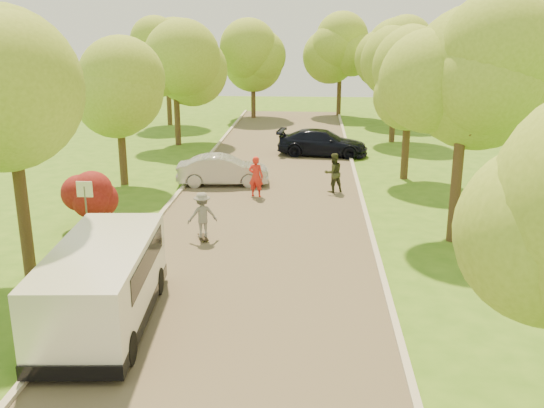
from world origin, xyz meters
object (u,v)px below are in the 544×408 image
(dark_sedan, at_px, (322,143))
(person_striped, at_px, (256,177))
(minivan, at_px, (103,284))
(skateboarder, at_px, (202,215))
(person_olive, at_px, (333,173))
(street_sign, at_px, (85,199))
(silver_sedan, at_px, (223,170))
(longboard, at_px, (203,237))

(dark_sedan, relative_size, person_striped, 2.86)
(minivan, bearing_deg, skateboarder, 73.94)
(minivan, distance_m, person_olive, 14.43)
(street_sign, bearing_deg, dark_sedan, 61.66)
(minivan, height_order, silver_sedan, minivan)
(longboard, relative_size, skateboarder, 0.53)
(longboard, height_order, person_olive, person_olive)
(silver_sedan, xyz_separation_m, dark_sedan, (4.76, 7.10, 0.05))
(street_sign, xyz_separation_m, skateboarder, (3.92, 0.50, -0.65))
(longboard, bearing_deg, minivan, 55.72)
(skateboarder, distance_m, person_striped, 5.88)
(longboard, distance_m, skateboarder, 0.82)
(minivan, bearing_deg, longboard, 73.94)
(street_sign, distance_m, person_striped, 8.17)
(street_sign, bearing_deg, silver_sedan, 66.92)
(longboard, xyz_separation_m, person_striped, (1.33, 5.73, 0.81))
(person_striped, bearing_deg, skateboarder, 91.03)
(minivan, relative_size, person_striped, 3.18)
(silver_sedan, distance_m, longboard, 7.75)
(skateboarder, height_order, person_olive, person_olive)
(minivan, bearing_deg, person_olive, 60.86)
(street_sign, height_order, dark_sedan, street_sign)
(longboard, bearing_deg, person_striped, -125.67)
(minivan, distance_m, dark_sedan, 21.93)
(skateboarder, bearing_deg, silver_sedan, -109.49)
(person_striped, bearing_deg, person_olive, -149.48)
(minivan, bearing_deg, street_sign, 109.48)
(minivan, height_order, longboard, minivan)
(longboard, relative_size, person_olive, 0.48)
(silver_sedan, distance_m, person_striped, 2.66)
(silver_sedan, height_order, longboard, silver_sedan)
(minivan, distance_m, person_striped, 12.39)
(dark_sedan, distance_m, longboard, 15.45)
(street_sign, bearing_deg, skateboarder, 7.24)
(person_striped, relative_size, person_olive, 1.01)
(silver_sedan, bearing_deg, longboard, 177.58)
(person_olive, bearing_deg, dark_sedan, -112.67)
(minivan, relative_size, skateboarder, 3.56)
(dark_sedan, distance_m, person_striped, 9.57)
(person_striped, bearing_deg, minivan, 91.76)
(silver_sedan, height_order, dark_sedan, dark_sedan)
(dark_sedan, distance_m, skateboarder, 15.43)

